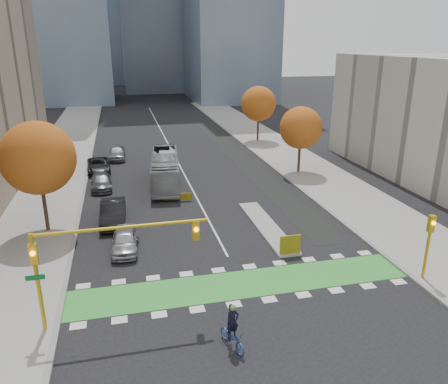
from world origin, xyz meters
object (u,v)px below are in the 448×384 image
hazard_board (290,245)px  traffic_signal_west (92,251)px  parked_car_a (125,240)px  parked_car_c (101,182)px  bus (165,169)px  cyclist (232,333)px  tree_east_far (258,104)px  parked_car_e (117,153)px  tree_east_near (301,128)px  parked_car_d (99,165)px  tree_west (38,158)px  parked_car_b (113,213)px  traffic_signal_east (429,238)px

hazard_board → traffic_signal_west: 13.23m
parked_car_a → hazard_board: bearing=-13.6°
parked_car_c → bus: bearing=-2.1°
cyclist → tree_east_far: bearing=52.6°
parked_car_a → parked_car_e: size_ratio=0.92×
hazard_board → tree_east_far: size_ratio=0.18×
cyclist → parked_car_a: bearing=93.7°
parked_car_e → parked_car_c: bearing=-96.6°
hazard_board → parked_car_a: bearing=162.3°
tree_east_near → parked_car_d: (-20.84, 5.48, -4.15)m
tree_west → parked_car_b: size_ratio=1.58×
hazard_board → traffic_signal_west: size_ratio=0.16×
bus → parked_car_a: 14.52m
traffic_signal_east → parked_car_b: size_ratio=0.79×
bus → parked_car_b: 10.20m
tree_east_far → parked_car_c: bearing=-141.6°
traffic_signal_east → parked_car_e: bearing=117.7°
parked_car_d → bus: bearing=-45.9°
cyclist → parked_car_e: (-4.90, 36.22, 0.04)m
traffic_signal_west → parked_car_a: bearing=79.9°
tree_west → parked_car_b: tree_west is taller
traffic_signal_west → parked_car_d: bearing=91.9°
hazard_board → parked_car_e: (-10.85, 28.28, -0.00)m
parked_car_c → parked_car_e: size_ratio=1.02×
bus → parked_car_e: 11.98m
hazard_board → bus: bearing=110.0°
tree_west → traffic_signal_east: bearing=-29.1°
parked_car_c → parked_car_e: 11.14m
cyclist → parked_car_b: cyclist is taller
tree_east_near → parked_car_c: (-20.40, -0.55, -4.17)m
parked_car_b → parked_car_c: size_ratio=1.09×
hazard_board → parked_car_a: size_ratio=0.33×
traffic_signal_west → cyclist: traffic_signal_west is taller
parked_car_c → parked_car_e: (1.55, 11.03, 0.10)m
tree_east_near → cyclist: bearing=-118.5°
bus → tree_west: bearing=-129.8°
parked_car_b → tree_east_near: bearing=28.2°
tree_west → traffic_signal_east: (22.50, -12.51, -2.88)m
parked_car_d → parked_car_e: parked_car_e is taller
tree_east_far → parked_car_d: bearing=-153.7°
traffic_signal_west → parked_car_c: bearing=91.2°
hazard_board → tree_west: size_ratio=0.17×
hazard_board → traffic_signal_west: bearing=-158.5°
parked_car_d → hazard_board: bearing=-64.3°
tree_east_near → bus: bearing=-177.7°
tree_east_far → tree_east_near: bearing=-91.8°
traffic_signal_west → cyclist: size_ratio=3.75×
hazard_board → parked_car_a: 11.02m
tree_east_near → traffic_signal_west: (-19.93, -22.51, -0.83)m
tree_west → tree_east_far: 35.73m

